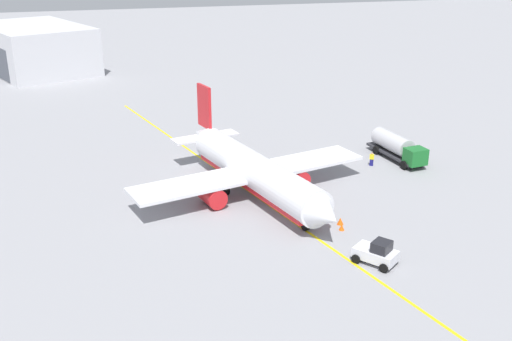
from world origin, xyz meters
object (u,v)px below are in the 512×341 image
(pushback_tug, at_px, (377,253))
(safety_cone_wingtip, at_px, (342,227))
(fuel_tanker, at_px, (397,147))
(refueling_worker, at_px, (372,159))
(safety_cone_nose, at_px, (340,221))
(airplane, at_px, (254,172))

(pushback_tug, xyz_separation_m, safety_cone_wingtip, (-6.65, -0.26, -0.71))
(fuel_tanker, height_order, refueling_worker, fuel_tanker)
(fuel_tanker, relative_size, refueling_worker, 5.85)
(pushback_tug, bearing_deg, safety_cone_nose, 179.15)
(fuel_tanker, bearing_deg, safety_cone_nose, -43.55)
(airplane, relative_size, safety_cone_wingtip, 49.01)
(pushback_tug, distance_m, safety_cone_nose, 7.85)
(pushback_tug, relative_size, safety_cone_wingtip, 6.82)
(safety_cone_wingtip, bearing_deg, fuel_tanker, 137.84)
(pushback_tug, distance_m, refueling_worker, 24.25)
(safety_cone_nose, bearing_deg, pushback_tug, -0.85)
(fuel_tanker, distance_m, refueling_worker, 4.29)
(refueling_worker, relative_size, safety_cone_wingtip, 2.84)
(safety_cone_nose, relative_size, safety_cone_wingtip, 1.19)
(safety_cone_nose, bearing_deg, safety_cone_wingtip, -17.73)
(pushback_tug, bearing_deg, airplane, -160.88)
(safety_cone_wingtip, bearing_deg, safety_cone_nose, 162.27)
(airplane, bearing_deg, fuel_tanker, 105.72)
(airplane, relative_size, fuel_tanker, 2.95)
(pushback_tug, height_order, safety_cone_nose, pushback_tug)
(pushback_tug, xyz_separation_m, refueling_worker, (-21.86, 10.50, -0.19))
(fuel_tanker, xyz_separation_m, refueling_worker, (1.14, -4.04, -0.90))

